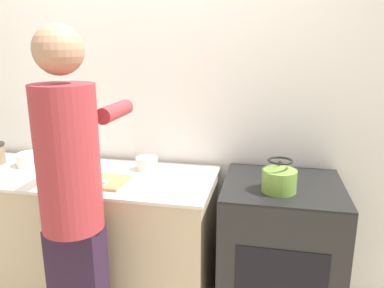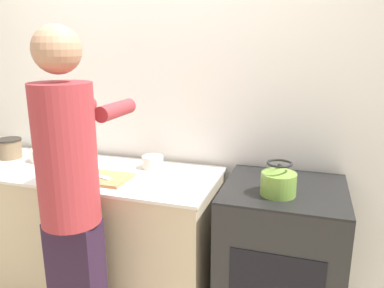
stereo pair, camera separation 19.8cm
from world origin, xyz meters
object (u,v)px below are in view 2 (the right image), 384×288
object	(u,v)px
cutting_board	(101,178)
person	(71,191)
oven	(280,264)
canister_jar	(10,148)
bowl_prep	(46,155)
knife	(94,175)
kettle	(278,181)

from	to	relation	value
cutting_board	person	bearing A→B (deg)	-80.80
oven	canister_jar	xyz separation A→B (m)	(-1.86, 0.07, 0.50)
oven	cutting_board	xyz separation A→B (m)	(-1.04, -0.12, 0.44)
canister_jar	bowl_prep	bearing A→B (deg)	5.02
oven	bowl_prep	bearing A→B (deg)	176.68
bowl_prep	knife	bearing A→B (deg)	-22.53
oven	knife	bearing A→B (deg)	-174.02
person	canister_jar	size ratio (longest dim) A/B	10.65
oven	kettle	xyz separation A→B (m)	(-0.03, -0.11, 0.53)
knife	cutting_board	bearing A→B (deg)	7.97
person	bowl_prep	xyz separation A→B (m)	(-0.61, 0.58, -0.03)
oven	bowl_prep	xyz separation A→B (m)	(-1.59, 0.09, 0.47)
kettle	bowl_prep	bearing A→B (deg)	172.50
cutting_board	kettle	world-z (taller)	kettle
oven	person	xyz separation A→B (m)	(-0.98, -0.49, 0.51)
kettle	bowl_prep	xyz separation A→B (m)	(-1.56, 0.21, -0.06)
person	knife	xyz separation A→B (m)	(-0.11, 0.37, -0.05)
oven	knife	xyz separation A→B (m)	(-1.09, -0.11, 0.45)
person	kettle	distance (m)	1.02
knife	canister_jar	size ratio (longest dim) A/B	1.58
oven	bowl_prep	world-z (taller)	bowl_prep
bowl_prep	canister_jar	distance (m)	0.28
cutting_board	canister_jar	xyz separation A→B (m)	(-0.83, 0.19, 0.06)
oven	cutting_board	world-z (taller)	oven
knife	kettle	size ratio (longest dim) A/B	1.45
knife	person	bearing A→B (deg)	-56.91
oven	kettle	distance (m)	0.55
oven	canister_jar	bearing A→B (deg)	177.91
person	knife	world-z (taller)	person
cutting_board	bowl_prep	bearing A→B (deg)	158.71
knife	canister_jar	xyz separation A→B (m)	(-0.77, 0.18, 0.05)
canister_jar	knife	bearing A→B (deg)	-13.27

